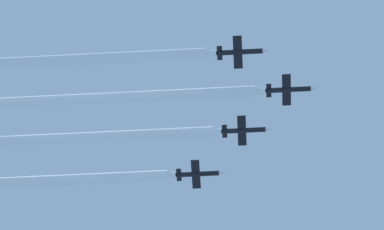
% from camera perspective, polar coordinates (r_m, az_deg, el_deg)
% --- Properties ---
extents(jet_lead, '(7.54, 10.98, 2.64)m').
position_cam_1_polar(jet_lead, '(226.94, 5.07, 1.32)').
color(jet_lead, black).
extents(jet_left_wingman, '(7.54, 10.98, 2.64)m').
position_cam_1_polar(jet_left_wingman, '(231.31, 2.76, -0.79)').
color(jet_left_wingman, black).
extents(jet_right_wingman, '(7.54, 10.98, 2.64)m').
position_cam_1_polar(jet_right_wingman, '(220.77, 2.56, 3.26)').
color(jet_right_wingman, black).
extents(jet_outer_left, '(7.54, 10.98, 2.64)m').
position_cam_1_polar(jet_outer_left, '(236.15, 0.38, -3.05)').
color(jet_outer_left, black).
extents(smoke_trail_lead, '(2.33, 55.62, 2.33)m').
position_cam_1_polar(smoke_trail_lead, '(227.39, -3.22, 0.92)').
color(smoke_trail_lead, white).
extents(smoke_trail_left_wingman, '(2.33, 47.30, 2.33)m').
position_cam_1_polar(smoke_trail_left_wingman, '(232.59, -4.31, -1.12)').
color(smoke_trail_left_wingman, white).
extents(smoke_trail_right_wingman, '(2.33, 53.27, 2.33)m').
position_cam_1_polar(smoke_trail_right_wingman, '(222.50, -5.62, 2.85)').
color(smoke_trail_right_wingman, white).
extents(smoke_trail_outer_left, '(2.33, 48.09, 2.33)m').
position_cam_1_polar(smoke_trail_outer_left, '(238.70, -6.62, -3.34)').
color(smoke_trail_outer_left, white).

